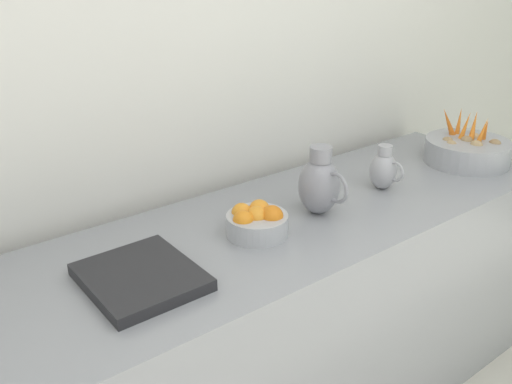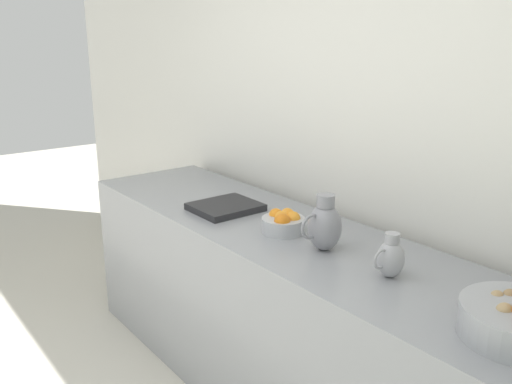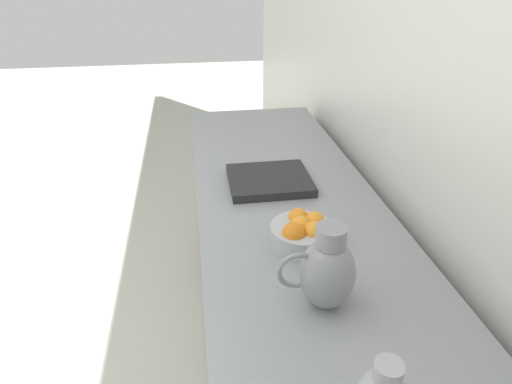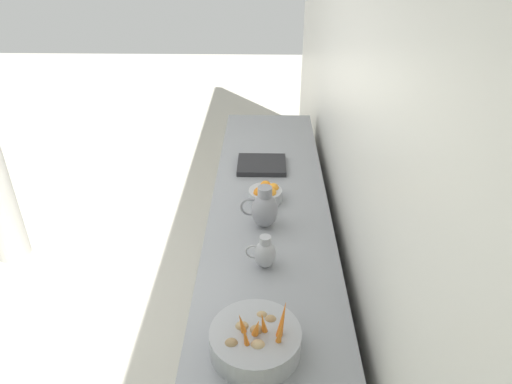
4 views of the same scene
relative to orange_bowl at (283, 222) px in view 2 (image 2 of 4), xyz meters
The scene contains 6 objects.
tile_wall_left 0.85m from the orange_bowl, 137.21° to the left, with size 0.10×7.83×3.00m, color white.
prep_counter 0.52m from the orange_bowl, 122.09° to the right, with size 0.73×2.83×0.94m, color gray.
orange_bowl is the anchor object (origin of this frame).
metal_pitcher_tall 0.29m from the orange_bowl, 88.38° to the left, with size 0.21×0.15×0.25m.
metal_pitcher_short 0.64m from the orange_bowl, 89.80° to the left, with size 0.15×0.11×0.18m.
counter_sink_basin 0.45m from the orange_bowl, 86.15° to the right, with size 0.34×0.30×0.04m, color #232326.
Camera 2 is at (0.16, 1.82, 1.85)m, focal length 38.08 mm.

